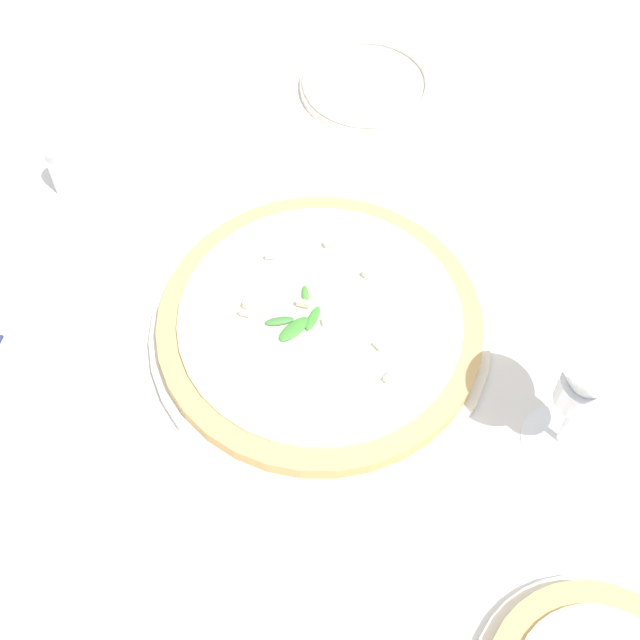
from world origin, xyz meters
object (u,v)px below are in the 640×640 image
at_px(wine_glass, 589,380).
at_px(side_plate_white, 366,84).
at_px(shaker_pepper, 63,169).
at_px(pizza_arugula_main, 320,327).

distance_m(wine_glass, side_plate_white, 0.54).
bearing_deg(wine_glass, shaker_pepper, 86.91).
relative_size(pizza_arugula_main, side_plate_white, 2.08).
height_order(wine_glass, shaker_pepper, wine_glass).
height_order(pizza_arugula_main, shaker_pepper, shaker_pepper).
bearing_deg(pizza_arugula_main, shaker_pepper, 83.72).
xyz_separation_m(pizza_arugula_main, shaker_pepper, (0.04, 0.36, 0.02)).
xyz_separation_m(wine_glass, shaker_pepper, (0.03, 0.63, -0.09)).
distance_m(pizza_arugula_main, shaker_pepper, 0.36).
relative_size(wine_glass, side_plate_white, 1.00).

